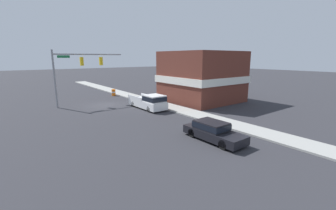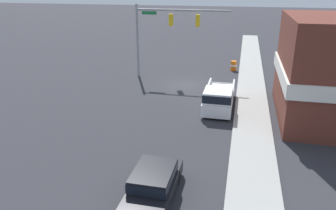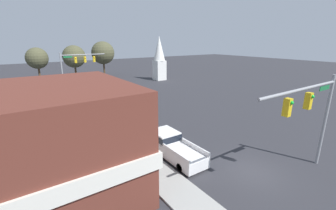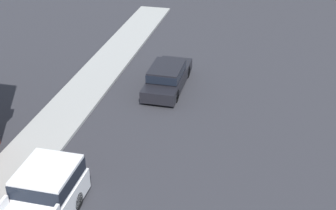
{
  "view_description": "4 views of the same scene",
  "coord_description": "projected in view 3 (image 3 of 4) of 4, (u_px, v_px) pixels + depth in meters",
  "views": [
    {
      "loc": [
        10.59,
        27.04,
        5.95
      ],
      "look_at": [
        0.98,
        14.47,
        2.59
      ],
      "focal_mm": 24.0,
      "sensor_mm": 36.0,
      "label": 1
    },
    {
      "loc": [
        -4.76,
        27.87,
        8.77
      ],
      "look_at": [
        -0.89,
        11.19,
        2.28
      ],
      "focal_mm": 35.0,
      "sensor_mm": 36.0,
      "label": 2
    },
    {
      "loc": [
        -12.99,
        -8.14,
        9.12
      ],
      "look_at": [
        0.01,
        10.64,
        2.48
      ],
      "focal_mm": 24.0,
      "sensor_mm": 36.0,
      "label": 3
    },
    {
      "loc": [
        3.86,
        -5.39,
        11.62
      ],
      "look_at": [
        0.09,
        10.28,
        2.6
      ],
      "focal_mm": 50.0,
      "sensor_mm": 36.0,
      "label": 4
    }
  ],
  "objects": [
    {
      "name": "near_signal_assembly",
      "position": [
        311.0,
        107.0,
        14.37
      ],
      "size": [
        8.69,
        0.49,
        6.83
      ],
      "color": "gray",
      "rests_on": "ground"
    },
    {
      "name": "pickup_truck_parked",
      "position": [
        172.0,
        145.0,
        18.19
      ],
      "size": [
        1.99,
        5.67,
        1.78
      ],
      "color": "black",
      "rests_on": "ground"
    },
    {
      "name": "corner_brick_building",
      "position": [
        50.0,
        146.0,
        12.74
      ],
      "size": [
        9.36,
        9.16,
        6.74
      ],
      "color": "brown",
      "rests_on": "ground"
    },
    {
      "name": "backdrop_tree_left_far",
      "position": [
        37.0,
        58.0,
        51.06
      ],
      "size": [
        4.8,
        4.8,
        7.51
      ],
      "color": "#4C3823",
      "rests_on": "ground"
    },
    {
      "name": "far_signal_assembly",
      "position": [
        77.0,
        63.0,
        39.85
      ],
      "size": [
        7.82,
        0.49,
        7.08
      ],
      "color": "gray",
      "rests_on": "ground"
    },
    {
      "name": "ground_plane",
      "position": [
        252.0,
        172.0,
        16.07
      ],
      "size": [
        200.0,
        200.0,
        0.0
      ],
      "primitive_type": "plane",
      "color": "#2D2D33"
    },
    {
      "name": "car_lead",
      "position": [
        131.0,
        109.0,
        28.19
      ],
      "size": [
        1.77,
        4.78,
        1.37
      ],
      "color": "black",
      "rests_on": "ground"
    },
    {
      "name": "sidewalk_curb",
      "position": [
        192.0,
        203.0,
        12.93
      ],
      "size": [
        2.4,
        60.0,
        0.14
      ],
      "color": "#9E9E99",
      "rests_on": "ground"
    },
    {
      "name": "backdrop_tree_left_mid",
      "position": [
        74.0,
        57.0,
        53.84
      ],
      "size": [
        5.32,
        5.32,
        7.93
      ],
      "color": "#4C3823",
      "rests_on": "ground"
    },
    {
      "name": "church_steeple",
      "position": [
        159.0,
        57.0,
        51.83
      ],
      "size": [
        2.65,
        2.65,
        10.0
      ],
      "color": "white",
      "rests_on": "ground"
    },
    {
      "name": "backdrop_tree_center",
      "position": [
        103.0,
        53.0,
        57.23
      ],
      "size": [
        5.73,
        5.73,
        8.8
      ],
      "color": "#4C3823",
      "rests_on": "ground"
    }
  ]
}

